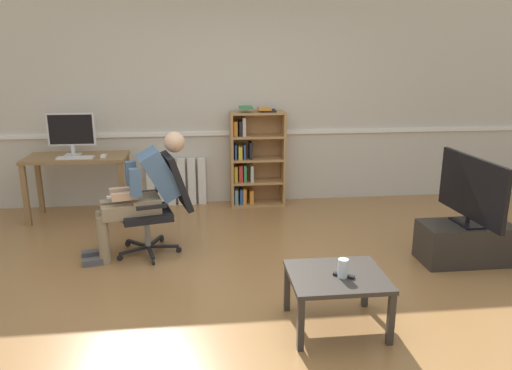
% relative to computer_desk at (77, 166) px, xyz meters
% --- Properties ---
extents(ground_plane, '(18.00, 18.00, 0.00)m').
position_rel_computer_desk_xyz_m(ground_plane, '(1.83, -2.15, -0.63)').
color(ground_plane, olive).
extents(back_wall, '(12.00, 0.13, 2.70)m').
position_rel_computer_desk_xyz_m(back_wall, '(1.83, 0.50, 0.71)').
color(back_wall, beige).
rests_on(back_wall, ground_plane).
extents(computer_desk, '(1.15, 0.58, 0.76)m').
position_rel_computer_desk_xyz_m(computer_desk, '(0.00, 0.00, 0.00)').
color(computer_desk, olive).
rests_on(computer_desk, ground_plane).
extents(imac_monitor, '(0.54, 0.14, 0.49)m').
position_rel_computer_desk_xyz_m(imac_monitor, '(-0.05, 0.08, 0.41)').
color(imac_monitor, silver).
rests_on(imac_monitor, computer_desk).
extents(keyboard, '(0.41, 0.12, 0.02)m').
position_rel_computer_desk_xyz_m(keyboard, '(0.02, -0.14, 0.13)').
color(keyboard, white).
rests_on(keyboard, computer_desk).
extents(computer_mouse, '(0.06, 0.10, 0.03)m').
position_rel_computer_desk_xyz_m(computer_mouse, '(0.33, -0.12, 0.14)').
color(computer_mouse, white).
rests_on(computer_mouse, computer_desk).
extents(bookshelf, '(0.70, 0.30, 1.28)m').
position_rel_computer_desk_xyz_m(bookshelf, '(2.12, 0.29, -0.03)').
color(bookshelf, '#AD7F4C').
rests_on(bookshelf, ground_plane).
extents(radiator, '(0.76, 0.08, 0.61)m').
position_rel_computer_desk_xyz_m(radiator, '(1.12, 0.39, -0.33)').
color(radiator, white).
rests_on(radiator, ground_plane).
extents(office_chair, '(0.76, 0.64, 0.99)m').
position_rel_computer_desk_xyz_m(office_chair, '(1.05, -1.16, -0.11)').
color(office_chair, black).
rests_on(office_chair, ground_plane).
extents(person_seated, '(1.04, 0.54, 1.20)m').
position_rel_computer_desk_xyz_m(person_seated, '(0.89, -1.20, 0.01)').
color(person_seated, '#937F60').
rests_on(person_seated, ground_plane).
extents(tv_stand, '(0.84, 0.42, 0.38)m').
position_rel_computer_desk_xyz_m(tv_stand, '(3.92, -1.72, -0.45)').
color(tv_stand, '#2D2823').
rests_on(tv_stand, ground_plane).
extents(tv_screen, '(0.22, 1.00, 0.64)m').
position_rel_computer_desk_xyz_m(tv_screen, '(3.93, -1.72, 0.08)').
color(tv_screen, black).
rests_on(tv_screen, tv_stand).
extents(coffee_table, '(0.68, 0.59, 0.41)m').
position_rel_computer_desk_xyz_m(coffee_table, '(2.40, -2.70, -0.28)').
color(coffee_table, '#332D28').
rests_on(coffee_table, ground_plane).
extents(drinking_glass, '(0.07, 0.07, 0.13)m').
position_rel_computer_desk_xyz_m(drinking_glass, '(2.43, -2.74, -0.15)').
color(drinking_glass, silver).
rests_on(drinking_glass, coffee_table).
extents(spare_remote, '(0.15, 0.11, 0.02)m').
position_rel_computer_desk_xyz_m(spare_remote, '(2.44, -2.74, -0.21)').
color(spare_remote, black).
rests_on(spare_remote, coffee_table).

